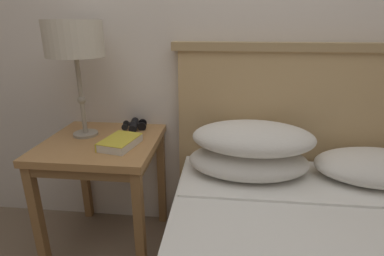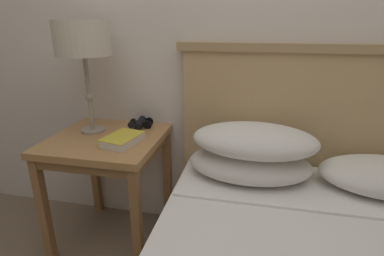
% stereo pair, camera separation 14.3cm
% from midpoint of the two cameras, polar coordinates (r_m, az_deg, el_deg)
% --- Properties ---
extents(wall_back, '(8.00, 0.06, 2.60)m').
position_cam_midpoint_polar(wall_back, '(1.70, 9.91, 21.10)').
color(wall_back, silver).
rests_on(wall_back, ground_plane).
extents(nightstand, '(0.58, 0.58, 0.67)m').
position_cam_midpoint_polar(nightstand, '(1.69, -13.37, -4.41)').
color(nightstand, '#AD7A47').
rests_on(nightstand, ground_plane).
extents(table_lamp, '(0.28, 0.28, 0.59)m').
position_cam_midpoint_polar(table_lamp, '(1.66, -17.72, 15.52)').
color(table_lamp, gray).
rests_on(table_lamp, nightstand).
extents(book_on_nightstand, '(0.19, 0.23, 0.04)m').
position_cam_midpoint_polar(book_on_nightstand, '(1.53, -10.59, -2.21)').
color(book_on_nightstand, silver).
rests_on(book_on_nightstand, nightstand).
extents(binoculars_pair, '(0.15, 0.16, 0.05)m').
position_cam_midpoint_polar(binoculars_pair, '(1.76, -7.52, 0.88)').
color(binoculars_pair, black).
rests_on(binoculars_pair, nightstand).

